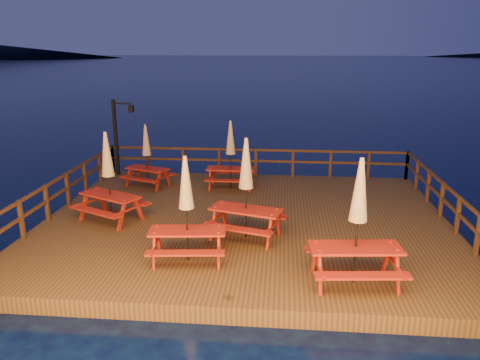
{
  "coord_description": "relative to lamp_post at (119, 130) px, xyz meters",
  "views": [
    {
      "loc": [
        1.03,
        -13.16,
        5.42
      ],
      "look_at": [
        -0.24,
        0.6,
        1.43
      ],
      "focal_mm": 35.0,
      "sensor_mm": 36.0,
      "label": 1
    }
  ],
  "objects": [
    {
      "name": "railing",
      "position": [
        5.39,
        -2.77,
        -1.03
      ],
      "size": [
        11.8,
        9.75,
        1.1
      ],
      "color": "#3A2312",
      "rests_on": "deck"
    },
    {
      "name": "picnic_table_1",
      "position": [
        1.41,
        -5.03,
        -0.41
      ],
      "size": [
        2.35,
        2.19,
        2.66
      ],
      "rotation": [
        0.0,
        0.0,
        -0.45
      ],
      "color": "maroon",
      "rests_on": "deck"
    },
    {
      "name": "deck",
      "position": [
        5.39,
        -4.55,
        -2.0
      ],
      "size": [
        12.0,
        10.0,
        0.4
      ],
      "primitive_type": "cube",
      "color": "#462C16",
      "rests_on": "ground"
    },
    {
      "name": "deck_piles",
      "position": [
        5.39,
        -4.55,
        -2.5
      ],
      "size": [
        11.44,
        9.44,
        1.4
      ],
      "color": "#3A2312",
      "rests_on": "ground"
    },
    {
      "name": "picnic_table_4",
      "position": [
        8.05,
        -8.24,
        -0.33
      ],
      "size": [
        2.12,
        1.81,
        2.82
      ],
      "rotation": [
        0.0,
        0.0,
        0.1
      ],
      "color": "maroon",
      "rests_on": "deck"
    },
    {
      "name": "ground",
      "position": [
        5.39,
        -4.55,
        -2.2
      ],
      "size": [
        500.0,
        500.0,
        0.0
      ],
      "primitive_type": "plane",
      "color": "black",
      "rests_on": "ground"
    },
    {
      "name": "picnic_table_2",
      "position": [
        1.52,
        -1.52,
        -0.6
      ],
      "size": [
        1.97,
        1.8,
        2.29
      ],
      "rotation": [
        0.0,
        0.0,
        -0.36
      ],
      "color": "maroon",
      "rests_on": "deck"
    },
    {
      "name": "picnic_table_5",
      "position": [
        5.5,
        -5.97,
        -0.37
      ],
      "size": [
        2.29,
        2.07,
        2.74
      ],
      "rotation": [
        0.0,
        0.0,
        -0.3
      ],
      "color": "maroon",
      "rests_on": "deck"
    },
    {
      "name": "picnic_table_0",
      "position": [
        4.58,
        -1.44,
        -0.51
      ],
      "size": [
        1.73,
        1.42,
        2.47
      ],
      "rotation": [
        0.0,
        0.0,
        -0.0
      ],
      "color": "maroon",
      "rests_on": "deck"
    },
    {
      "name": "picnic_table_3",
      "position": [
        4.21,
        -7.47,
        -0.45
      ],
      "size": [
        1.96,
        1.67,
        2.59
      ],
      "rotation": [
        0.0,
        0.0,
        0.1
      ],
      "color": "maroon",
      "rests_on": "deck"
    },
    {
      "name": "lamp_post",
      "position": [
        0.0,
        0.0,
        0.0
      ],
      "size": [
        0.85,
        0.18,
        3.0
      ],
      "color": "black",
      "rests_on": "deck"
    }
  ]
}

